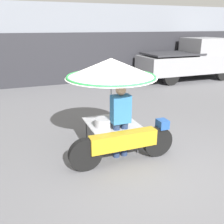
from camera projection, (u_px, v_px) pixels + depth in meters
name	position (u px, v px, depth m)	size (l,w,h in m)	color
ground_plane	(143.00, 165.00, 4.90)	(36.00, 36.00, 0.00)	slate
shopfront_building	(59.00, 44.00, 12.05)	(28.00, 2.06, 3.55)	gray
vendor_motorcycle_cart	(113.00, 81.00, 5.04)	(2.19, 1.88, 1.98)	black
vendor_person	(121.00, 118.00, 4.98)	(0.38, 0.22, 1.52)	navy
pickup_truck	(191.00, 60.00, 12.48)	(5.06, 1.87, 2.03)	black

